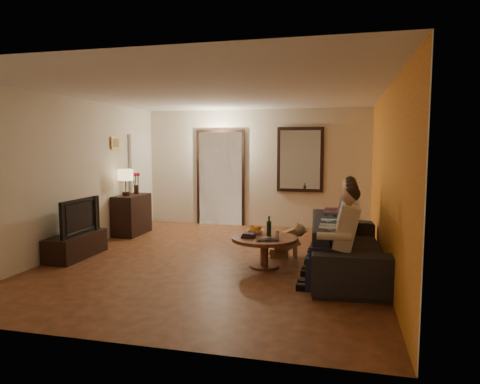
% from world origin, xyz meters
% --- Properties ---
extents(floor, '(5.00, 6.00, 0.01)m').
position_xyz_m(floor, '(0.00, 0.00, 0.00)').
color(floor, '#482A13').
rests_on(floor, ground).
extents(ceiling, '(5.00, 6.00, 0.01)m').
position_xyz_m(ceiling, '(0.00, 0.00, 2.60)').
color(ceiling, white).
rests_on(ceiling, back_wall).
extents(back_wall, '(5.00, 0.02, 2.60)m').
position_xyz_m(back_wall, '(0.00, 3.00, 1.30)').
color(back_wall, beige).
rests_on(back_wall, floor).
extents(front_wall, '(5.00, 0.02, 2.60)m').
position_xyz_m(front_wall, '(0.00, -3.00, 1.30)').
color(front_wall, beige).
rests_on(front_wall, floor).
extents(left_wall, '(0.02, 6.00, 2.60)m').
position_xyz_m(left_wall, '(-2.50, 0.00, 1.30)').
color(left_wall, beige).
rests_on(left_wall, floor).
extents(right_wall, '(0.02, 6.00, 2.60)m').
position_xyz_m(right_wall, '(2.50, 0.00, 1.30)').
color(right_wall, beige).
rests_on(right_wall, floor).
extents(orange_accent, '(0.01, 6.00, 2.60)m').
position_xyz_m(orange_accent, '(2.49, 0.00, 1.30)').
color(orange_accent, orange).
rests_on(orange_accent, right_wall).
extents(kitchen_doorway, '(1.00, 0.06, 2.10)m').
position_xyz_m(kitchen_doorway, '(-0.80, 2.98, 1.05)').
color(kitchen_doorway, '#FFE0A5').
rests_on(kitchen_doorway, floor).
extents(door_trim, '(1.12, 0.04, 2.22)m').
position_xyz_m(door_trim, '(-0.80, 2.97, 1.05)').
color(door_trim, black).
rests_on(door_trim, floor).
extents(fridge_glimpse, '(0.45, 0.03, 1.70)m').
position_xyz_m(fridge_glimpse, '(-0.55, 2.98, 0.90)').
color(fridge_glimpse, silver).
rests_on(fridge_glimpse, floor).
extents(mirror_frame, '(1.00, 0.05, 1.40)m').
position_xyz_m(mirror_frame, '(1.00, 2.96, 1.50)').
color(mirror_frame, black).
rests_on(mirror_frame, back_wall).
extents(mirror_glass, '(0.86, 0.02, 1.26)m').
position_xyz_m(mirror_glass, '(1.00, 2.93, 1.50)').
color(mirror_glass, white).
rests_on(mirror_glass, back_wall).
extents(white_door, '(0.06, 0.85, 2.04)m').
position_xyz_m(white_door, '(-2.46, 2.30, 1.02)').
color(white_door, white).
rests_on(white_door, floor).
extents(framed_art, '(0.03, 0.28, 0.24)m').
position_xyz_m(framed_art, '(-2.47, 1.30, 1.85)').
color(framed_art, '#B28C33').
rests_on(framed_art, left_wall).
extents(art_canvas, '(0.01, 0.22, 0.18)m').
position_xyz_m(art_canvas, '(-2.46, 1.30, 1.85)').
color(art_canvas, brown).
rests_on(art_canvas, left_wall).
extents(dresser, '(0.45, 0.91, 0.81)m').
position_xyz_m(dresser, '(-2.25, 1.49, 0.40)').
color(dresser, black).
rests_on(dresser, floor).
extents(table_lamp, '(0.30, 0.30, 0.54)m').
position_xyz_m(table_lamp, '(-2.25, 1.27, 1.08)').
color(table_lamp, beige).
rests_on(table_lamp, dresser).
extents(flower_vase, '(0.14, 0.14, 0.44)m').
position_xyz_m(flower_vase, '(-2.25, 1.71, 1.03)').
color(flower_vase, '#B11233').
rests_on(flower_vase, dresser).
extents(tv_stand, '(0.45, 1.14, 0.38)m').
position_xyz_m(tv_stand, '(-2.25, -0.40, 0.19)').
color(tv_stand, black).
rests_on(tv_stand, floor).
extents(tv, '(1.00, 0.13, 0.57)m').
position_xyz_m(tv, '(-2.25, -0.40, 0.67)').
color(tv, black).
rests_on(tv, tv_stand).
extents(sofa, '(2.65, 1.17, 0.76)m').
position_xyz_m(sofa, '(2.00, -0.17, 0.38)').
color(sofa, black).
rests_on(sofa, floor).
extents(person_a, '(0.60, 0.40, 1.20)m').
position_xyz_m(person_a, '(1.90, -1.07, 0.60)').
color(person_a, tan).
rests_on(person_a, sofa).
extents(person_b, '(0.60, 0.40, 1.20)m').
position_xyz_m(person_b, '(1.90, -0.47, 0.60)').
color(person_b, tan).
rests_on(person_b, sofa).
extents(person_c, '(0.60, 0.40, 1.20)m').
position_xyz_m(person_c, '(1.90, 0.13, 0.60)').
color(person_c, tan).
rests_on(person_c, sofa).
extents(person_d, '(0.60, 0.40, 1.20)m').
position_xyz_m(person_d, '(1.90, 0.73, 0.60)').
color(person_d, tan).
rests_on(person_d, sofa).
extents(dog, '(0.60, 0.34, 0.56)m').
position_xyz_m(dog, '(1.03, 0.40, 0.28)').
color(dog, '#997646').
rests_on(dog, floor).
extents(coffee_table, '(1.08, 1.08, 0.45)m').
position_xyz_m(coffee_table, '(0.80, -0.24, 0.23)').
color(coffee_table, brown).
rests_on(coffee_table, floor).
extents(bowl, '(0.26, 0.26, 0.06)m').
position_xyz_m(bowl, '(0.62, -0.02, 0.48)').
color(bowl, white).
rests_on(bowl, coffee_table).
extents(oranges, '(0.20, 0.20, 0.08)m').
position_xyz_m(oranges, '(0.62, -0.02, 0.55)').
color(oranges, orange).
rests_on(oranges, bowl).
extents(wine_bottle, '(0.07, 0.07, 0.31)m').
position_xyz_m(wine_bottle, '(0.85, -0.14, 0.60)').
color(wine_bottle, black).
rests_on(wine_bottle, coffee_table).
extents(wine_glass, '(0.06, 0.06, 0.10)m').
position_xyz_m(wine_glass, '(0.98, -0.19, 0.50)').
color(wine_glass, silver).
rests_on(wine_glass, coffee_table).
extents(book_stack, '(0.20, 0.15, 0.07)m').
position_xyz_m(book_stack, '(0.58, -0.34, 0.48)').
color(book_stack, black).
rests_on(book_stack, coffee_table).
extents(laptop, '(0.38, 0.30, 0.03)m').
position_xyz_m(laptop, '(0.90, -0.52, 0.46)').
color(laptop, black).
rests_on(laptop, coffee_table).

